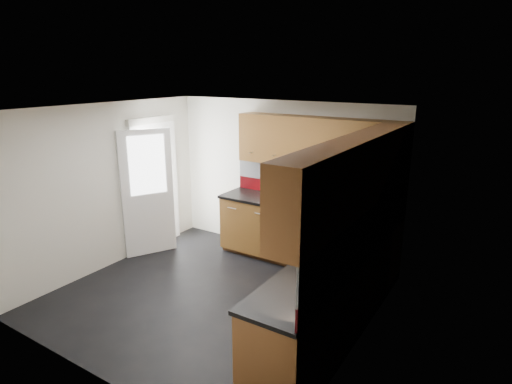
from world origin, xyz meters
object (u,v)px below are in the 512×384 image
Objects in this scene: gas_hob at (298,203)px; toaster at (384,210)px; utensil_pot at (276,190)px; food_processor at (368,221)px.

toaster is (1.22, 0.12, 0.07)m from gas_hob.
utensil_pot is at bearing 158.03° from gas_hob.
utensil_pot reaches higher than gas_hob.
utensil_pot reaches higher than toaster.
gas_hob is at bearing -21.97° from utensil_pot.
toaster is 0.64m from food_processor.
gas_hob is 1.29× the size of utensil_pot.
utensil_pot is 1.84m from food_processor.
gas_hob is 1.31m from food_processor.
food_processor is (1.20, -0.51, 0.11)m from gas_hob.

